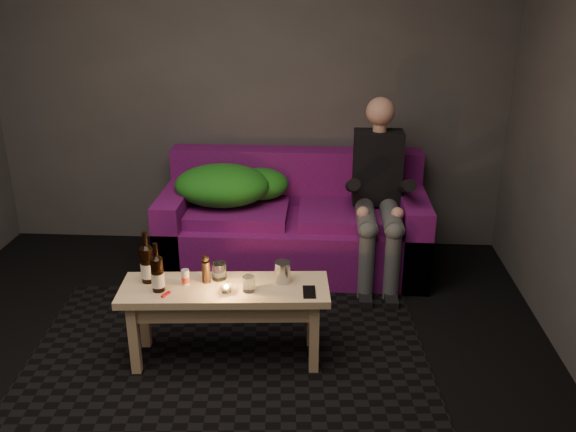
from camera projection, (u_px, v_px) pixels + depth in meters
name	position (u px, v px, depth m)	size (l,w,h in m)	color
floor	(197.00, 419.00, 3.05)	(4.50, 4.50, 0.00)	black
room	(198.00, 71.00, 2.88)	(4.50, 4.50, 4.50)	silver
rug	(229.00, 353.00, 3.57)	(2.30, 1.67, 0.01)	black
sofa	(294.00, 227.00, 4.60)	(1.93, 0.87, 0.83)	#660D5A
green_blanket	(229.00, 185.00, 4.50)	(0.85, 0.58, 0.29)	#2A7E17
person	(378.00, 189.00, 4.29)	(0.35, 0.80, 1.29)	black
coffee_table	(225.00, 300.00, 3.39)	(1.17, 0.45, 0.47)	#EECD8B
beer_bottle_a	(147.00, 264.00, 3.37)	(0.08, 0.08, 0.30)	black
beer_bottle_b	(157.00, 273.00, 3.28)	(0.07, 0.07, 0.28)	black
salt_shaker	(185.00, 277.00, 3.36)	(0.04, 0.04, 0.09)	silver
pepper_mill	(206.00, 272.00, 3.38)	(0.05, 0.05, 0.13)	black
tumbler_back	(219.00, 271.00, 3.42)	(0.08, 0.08, 0.10)	white
tealight	(226.00, 288.00, 3.29)	(0.06, 0.06, 0.04)	white
tumbler_front	(249.00, 284.00, 3.29)	(0.07, 0.07, 0.09)	white
steel_cup	(282.00, 272.00, 3.38)	(0.09, 0.09, 0.12)	#B6B8BE
smartphone	(309.00, 292.00, 3.29)	(0.07, 0.14, 0.01)	black
red_lighter	(166.00, 294.00, 3.26)	(0.02, 0.06, 0.01)	#B90B14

